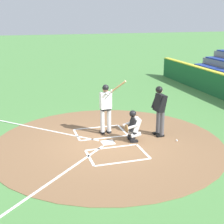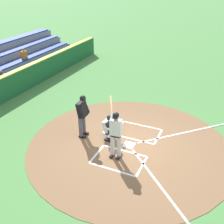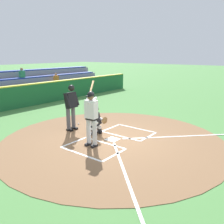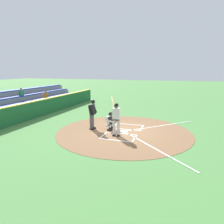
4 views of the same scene
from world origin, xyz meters
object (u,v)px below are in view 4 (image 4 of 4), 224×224
(plate_umpire, at_px, (92,112))
(baseball, at_px, (92,125))
(batter, at_px, (116,117))
(catcher, at_px, (110,121))

(plate_umpire, relative_size, baseball, 25.20)
(batter, xyz_separation_m, baseball, (-1.48, -2.16, -1.06))
(plate_umpire, height_order, baseball, plate_umpire)
(baseball, bearing_deg, batter, 55.56)
(catcher, relative_size, baseball, 15.27)
(catcher, relative_size, plate_umpire, 0.61)
(catcher, bearing_deg, plate_umpire, -78.08)
(batter, height_order, plate_umpire, batter)
(batter, relative_size, plate_umpire, 1.14)
(batter, bearing_deg, baseball, -124.44)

